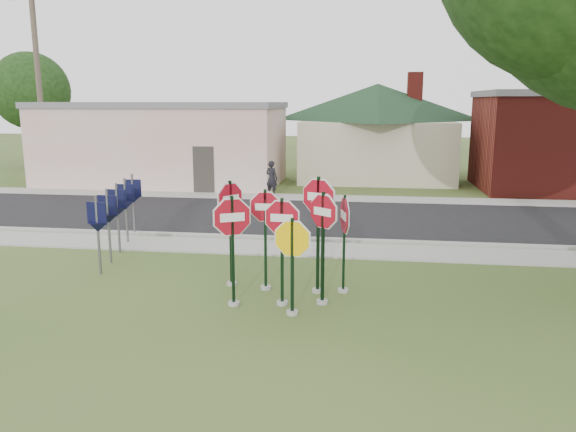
# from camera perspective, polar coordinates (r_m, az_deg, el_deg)

# --- Properties ---
(ground) EXTENTS (120.00, 120.00, 0.00)m
(ground) POSITION_cam_1_polar(r_m,az_deg,el_deg) (11.11, -0.43, -10.83)
(ground) COLOR #31491B
(ground) RESTS_ON ground
(sidewalk_near) EXTENTS (60.00, 1.60, 0.06)m
(sidewalk_near) POSITION_cam_1_polar(r_m,az_deg,el_deg) (16.28, 2.43, -3.40)
(sidewalk_near) COLOR gray
(sidewalk_near) RESTS_ON ground
(road) EXTENTS (60.00, 7.00, 0.04)m
(road) POSITION_cam_1_polar(r_m,az_deg,el_deg) (20.65, 3.66, -0.23)
(road) COLOR black
(road) RESTS_ON ground
(sidewalk_far) EXTENTS (60.00, 1.60, 0.06)m
(sidewalk_far) POSITION_cam_1_polar(r_m,az_deg,el_deg) (24.86, 4.43, 1.80)
(sidewalk_far) COLOR gray
(sidewalk_far) RESTS_ON ground
(curb) EXTENTS (60.00, 0.20, 0.14)m
(curb) POSITION_cam_1_polar(r_m,az_deg,el_deg) (17.24, 2.76, -2.42)
(curb) COLOR gray
(curb) RESTS_ON ground
(stop_sign_center) EXTENTS (1.03, 0.24, 2.40)m
(stop_sign_center) POSITION_cam_1_polar(r_m,az_deg,el_deg) (11.62, -0.61, -2.21)
(stop_sign_center) COLOR gray
(stop_sign_center) RESTS_ON ground
(stop_sign_yellow) EXTENTS (1.03, 0.24, 2.10)m
(stop_sign_yellow) POSITION_cam_1_polar(r_m,az_deg,el_deg) (11.14, 0.44, -4.04)
(stop_sign_yellow) COLOR gray
(stop_sign_yellow) RESTS_ON ground
(stop_sign_left) EXTENTS (1.00, 0.53, 2.46)m
(stop_sign_left) POSITION_cam_1_polar(r_m,az_deg,el_deg) (11.63, -5.67, -1.96)
(stop_sign_left) COLOR gray
(stop_sign_left) RESTS_ON ground
(stop_sign_right) EXTENTS (0.82, 0.63, 2.51)m
(stop_sign_right) POSITION_cam_1_polar(r_m,az_deg,el_deg) (11.69, 3.58, -1.76)
(stop_sign_right) COLOR gray
(stop_sign_right) RESTS_ON ground
(stop_sign_back_right) EXTENTS (1.02, 0.48, 2.75)m
(stop_sign_back_right) POSITION_cam_1_polar(r_m,az_deg,el_deg) (12.35, 3.10, -0.12)
(stop_sign_back_right) COLOR gray
(stop_sign_back_right) RESTS_ON ground
(stop_sign_back_left) EXTENTS (0.97, 0.24, 2.41)m
(stop_sign_back_left) POSITION_cam_1_polar(r_m,az_deg,el_deg) (12.60, -2.31, -1.15)
(stop_sign_back_left) COLOR gray
(stop_sign_back_left) RESTS_ON ground
(stop_sign_far_right) EXTENTS (0.29, 1.11, 2.34)m
(stop_sign_far_right) POSITION_cam_1_polar(r_m,az_deg,el_deg) (12.47, 5.74, -1.45)
(stop_sign_far_right) COLOR gray
(stop_sign_far_right) RESTS_ON ground
(stop_sign_far_left) EXTENTS (0.59, 0.87, 2.58)m
(stop_sign_far_left) POSITION_cam_1_polar(r_m,az_deg,el_deg) (12.92, -5.86, -0.29)
(stop_sign_far_left) COLOR gray
(stop_sign_far_left) RESTS_ON ground
(route_sign_row) EXTENTS (1.43, 4.63, 2.00)m
(route_sign_row) POSITION_cam_1_polar(r_m,az_deg,el_deg) (16.48, -16.93, 0.54)
(route_sign_row) COLOR #59595E
(route_sign_row) RESTS_ON ground
(building_stucco) EXTENTS (12.20, 6.20, 4.20)m
(building_stucco) POSITION_cam_1_polar(r_m,az_deg,el_deg) (30.13, -12.51, 7.33)
(building_stucco) COLOR silver
(building_stucco) RESTS_ON ground
(building_house) EXTENTS (11.60, 11.60, 6.20)m
(building_house) POSITION_cam_1_polar(r_m,az_deg,el_deg) (32.17, 9.06, 10.38)
(building_house) COLOR #C0B598
(building_house) RESTS_ON ground
(utility_pole_near) EXTENTS (2.20, 0.26, 9.50)m
(utility_pole_near) POSITION_cam_1_polar(r_m,az_deg,el_deg) (29.74, -23.97, 12.01)
(utility_pole_near) COLOR #4E4034
(utility_pole_near) RESTS_ON ground
(bg_tree_left) EXTENTS (4.90, 4.90, 7.35)m
(bg_tree_left) POSITION_cam_1_polar(r_m,az_deg,el_deg) (40.37, -24.69, 11.45)
(bg_tree_left) COLOR black
(bg_tree_left) RESTS_ON ground
(pedestrian) EXTENTS (0.69, 0.58, 1.60)m
(pedestrian) POSITION_cam_1_polar(r_m,az_deg,el_deg) (25.09, -1.67, 3.83)
(pedestrian) COLOR black
(pedestrian) RESTS_ON sidewalk_far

